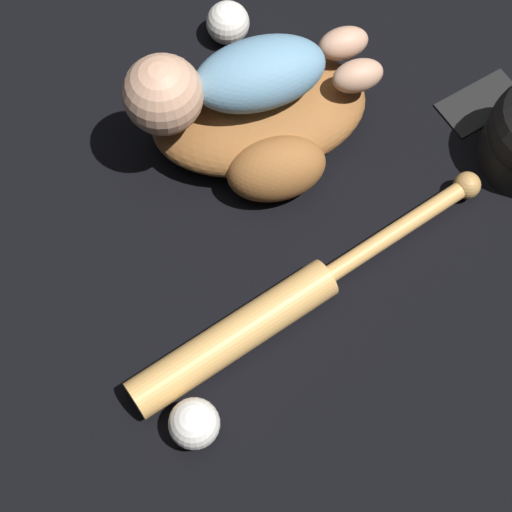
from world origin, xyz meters
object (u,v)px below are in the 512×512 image
(baseball_bat, at_px, (270,313))
(baseball, at_px, (194,424))
(baseball_glove, at_px, (262,122))
(baseball_spare, at_px, (228,23))
(baby_figure, at_px, (231,80))

(baseball_bat, height_order, baseball, baseball)
(baseball_glove, xyz_separation_m, baseball_spare, (0.02, -0.21, -0.02))
(baseball_glove, height_order, baseball_bat, baseball_glove)
(baseball, height_order, baseball_spare, baseball_spare)
(baseball_glove, height_order, baseball_spare, baseball_glove)
(baby_figure, relative_size, baseball, 5.53)
(baseball_spare, bearing_deg, baseball, 77.55)
(baby_figure, relative_size, baseball_bat, 0.68)
(baseball_bat, bearing_deg, baseball_glove, -97.40)
(baseball_glove, bearing_deg, baby_figure, -14.39)
(baby_figure, bearing_deg, baseball, 74.86)
(baby_figure, bearing_deg, baseball_spare, -96.13)
(baseball_glove, distance_m, baseball, 0.47)
(baseball_glove, xyz_separation_m, baseball_bat, (0.04, 0.30, -0.02))
(baseball_glove, distance_m, baseball_bat, 0.30)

